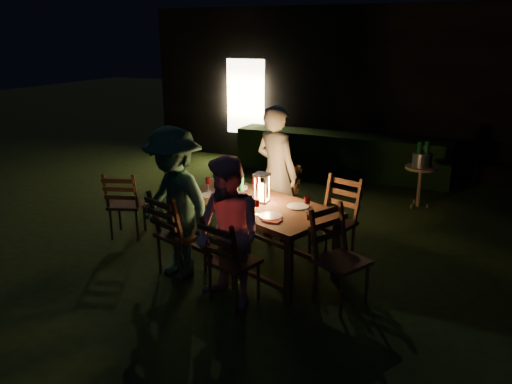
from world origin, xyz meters
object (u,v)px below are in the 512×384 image
at_px(chair_far_left, 273,215).
at_px(chair_spare, 127,215).
at_px(chair_far_right, 332,236).
at_px(person_opp_left, 175,204).
at_px(lantern, 262,189).
at_px(chair_near_left, 180,248).
at_px(bottle_bucket_a, 419,157).
at_px(bottle_table, 241,186).
at_px(side_table, 421,171).
at_px(chair_end, 340,275).
at_px(chair_near_right, 233,275).
at_px(person_opp_right, 228,234).
at_px(dining_table, 256,209).
at_px(person_house_side, 276,173).
at_px(ice_bucket, 422,160).
at_px(bottle_bucket_b, 426,156).

bearing_deg(chair_far_left, chair_spare, 51.00).
distance_m(chair_far_left, chair_far_right, 1.00).
height_order(person_opp_left, lantern, person_opp_left).
relative_size(chair_near_left, bottle_bucket_a, 3.29).
height_order(bottle_table, side_table, bottle_table).
bearing_deg(lantern, chair_far_right, 35.25).
relative_size(chair_far_left, chair_end, 1.02).
height_order(chair_near_right, person_opp_right, person_opp_right).
height_order(dining_table, chair_near_right, chair_near_right).
bearing_deg(chair_end, person_house_side, -109.75).
relative_size(chair_near_left, bottle_table, 3.76).
bearing_deg(bottle_table, lantern, -10.68).
xyz_separation_m(chair_far_left, bottle_table, (-0.08, -0.79, 0.62)).
distance_m(chair_near_right, chair_end, 1.10).
bearing_deg(person_opp_left, chair_near_right, 3.14).
relative_size(person_opp_left, side_table, 2.60).
height_order(person_opp_left, bottle_bucket_a, person_opp_left).
bearing_deg(chair_spare, lantern, -21.91).
height_order(chair_far_right, side_table, chair_far_right).
height_order(chair_end, person_opp_right, person_opp_right).
height_order(person_opp_right, bottle_table, person_opp_right).
bearing_deg(ice_bucket, chair_spare, -138.93).
distance_m(person_house_side, bottle_bucket_b, 2.71).
distance_m(person_house_side, person_opp_left, 1.64).
height_order(person_opp_right, side_table, person_opp_right).
bearing_deg(chair_end, lantern, -86.10).
distance_m(chair_far_left, bottle_bucket_a, 2.68).
height_order(chair_far_left, side_table, chair_far_left).
bearing_deg(dining_table, chair_spare, -161.94).
bearing_deg(chair_end, chair_near_right, -38.93).
relative_size(person_opp_left, bottle_bucket_a, 5.41).
bearing_deg(bottle_bucket_a, chair_end, -93.92).
xyz_separation_m(dining_table, ice_bucket, (1.44, 3.05, 0.06)).
bearing_deg(person_opp_right, ice_bucket, 92.06).
xyz_separation_m(chair_far_right, chair_end, (0.37, -0.96, -0.01)).
distance_m(person_opp_right, bottle_bucket_b, 4.24).
bearing_deg(dining_table, side_table, 84.91).
bearing_deg(bottle_bucket_b, chair_spare, -138.96).
bearing_deg(chair_near_left, lantern, 55.96).
relative_size(person_house_side, bottle_bucket_a, 5.64).
bearing_deg(chair_far_right, bottle_bucket_b, -89.87).
bearing_deg(chair_far_left, chair_near_right, 127.29).
height_order(person_opp_right, lantern, person_opp_right).
height_order(dining_table, person_house_side, person_house_side).
height_order(person_opp_right, person_opp_left, person_opp_left).
distance_m(chair_spare, person_opp_right, 2.39).
xyz_separation_m(chair_end, side_table, (0.29, 3.48, 0.27)).
bearing_deg(bottle_bucket_a, chair_near_left, -120.09).
bearing_deg(person_opp_left, bottle_bucket_b, 79.53).
bearing_deg(chair_far_right, person_opp_left, 53.39).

